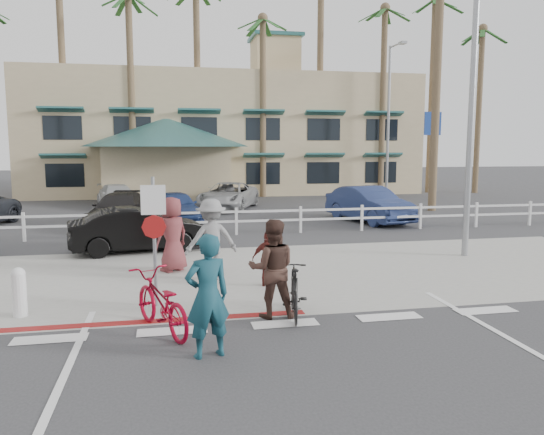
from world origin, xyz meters
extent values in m
plane|color=#333335|center=(0.00, 0.00, 0.00)|extent=(140.00, 140.00, 0.00)
cube|color=#333335|center=(0.00, -2.00, 0.00)|extent=(12.00, 16.00, 0.01)
cube|color=gray|center=(0.00, 4.50, 0.01)|extent=(22.00, 7.00, 0.01)
cube|color=#333335|center=(0.00, 8.50, 0.00)|extent=(40.00, 5.00, 0.01)
cube|color=#333335|center=(0.00, 18.00, 0.00)|extent=(50.00, 16.00, 0.01)
cube|color=maroon|center=(-3.00, 1.20, 0.01)|extent=(7.00, 0.25, 0.02)
imported|color=maroon|center=(-2.18, 0.62, 0.53)|extent=(1.46, 2.13, 1.06)
imported|color=#143F4C|center=(-1.47, -0.62, 0.95)|extent=(0.79, 0.62, 1.91)
imported|color=black|center=(0.27, 0.99, 0.50)|extent=(0.77, 1.71, 0.99)
imported|color=#3D2720|center=(-0.14, 1.07, 0.93)|extent=(0.98, 0.81, 1.86)
imported|color=gray|center=(-1.02, 4.18, 0.98)|extent=(1.35, 0.89, 1.95)
imported|color=#5B1F1A|center=(0.20, 3.25, 0.64)|extent=(0.81, 0.53, 1.28)
imported|color=brown|center=(-1.93, 5.19, 0.96)|extent=(1.11, 1.06, 1.92)
imported|color=black|center=(-2.91, 8.02, 0.68)|extent=(4.30, 2.20, 1.35)
imported|color=black|center=(-3.91, 13.41, 0.67)|extent=(2.66, 4.88, 1.34)
imported|color=navy|center=(-1.67, 14.55, 0.65)|extent=(2.42, 4.09, 1.30)
imported|color=navy|center=(6.38, 12.77, 0.76)|extent=(2.69, 4.84, 1.51)
imported|color=silver|center=(-4.61, 20.43, 0.60)|extent=(2.72, 4.47, 1.21)
imported|color=#9B9C9C|center=(1.02, 18.57, 0.69)|extent=(3.98, 5.43, 1.37)
camera|label=1|loc=(-2.02, -8.39, 3.18)|focal=35.00mm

